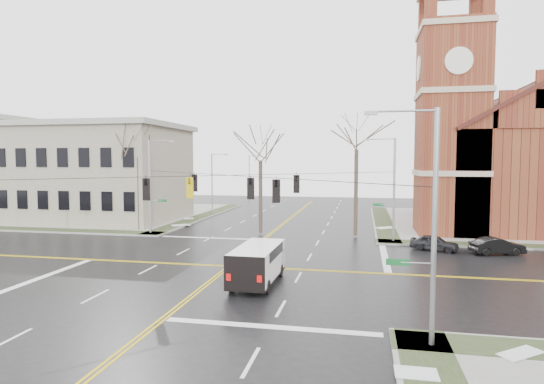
% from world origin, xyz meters
% --- Properties ---
extents(ground, '(120.00, 120.00, 0.00)m').
position_xyz_m(ground, '(0.00, 0.00, 0.00)').
color(ground, black).
rests_on(ground, ground).
extents(sidewalks, '(80.00, 80.00, 0.17)m').
position_xyz_m(sidewalks, '(0.00, 0.00, 0.08)').
color(sidewalks, gray).
rests_on(sidewalks, ground).
extents(road_markings, '(100.00, 100.00, 0.01)m').
position_xyz_m(road_markings, '(0.00, 0.00, 0.01)').
color(road_markings, gold).
rests_on(road_markings, ground).
extents(church, '(24.28, 27.48, 27.50)m').
position_xyz_m(church, '(24.76, 24.78, 8.43)').
color(church, maroon).
rests_on(church, ground).
extents(civic_building_a, '(18.00, 14.00, 11.00)m').
position_xyz_m(civic_building_a, '(-22.00, 20.00, 5.50)').
color(civic_building_a, gray).
rests_on(civic_building_a, ground).
extents(signal_pole_ne, '(2.75, 0.22, 9.00)m').
position_xyz_m(signal_pole_ne, '(11.32, 11.50, 4.95)').
color(signal_pole_ne, gray).
rests_on(signal_pole_ne, ground).
extents(signal_pole_nw, '(2.75, 0.22, 9.00)m').
position_xyz_m(signal_pole_nw, '(-11.32, 11.50, 4.95)').
color(signal_pole_nw, gray).
rests_on(signal_pole_nw, ground).
extents(signal_pole_se, '(2.75, 0.22, 9.00)m').
position_xyz_m(signal_pole_se, '(11.32, -11.50, 4.95)').
color(signal_pole_se, gray).
rests_on(signal_pole_se, ground).
extents(span_wires, '(23.02, 23.02, 0.03)m').
position_xyz_m(span_wires, '(0.00, 0.00, 6.20)').
color(span_wires, black).
rests_on(span_wires, ground).
extents(traffic_signals, '(8.21, 8.26, 1.30)m').
position_xyz_m(traffic_signals, '(-0.00, -0.67, 5.45)').
color(traffic_signals, black).
rests_on(traffic_signals, ground).
extents(streetlight_north_a, '(2.30, 0.20, 8.00)m').
position_xyz_m(streetlight_north_a, '(-10.65, 28.00, 4.47)').
color(streetlight_north_a, gray).
rests_on(streetlight_north_a, ground).
extents(streetlight_north_b, '(2.30, 0.20, 8.00)m').
position_xyz_m(streetlight_north_b, '(-10.65, 48.00, 4.47)').
color(streetlight_north_b, gray).
rests_on(streetlight_north_b, ground).
extents(cargo_van, '(2.32, 5.82, 2.20)m').
position_xyz_m(cargo_van, '(2.86, -3.62, 1.30)').
color(cargo_van, white).
rests_on(cargo_van, ground).
extents(parked_car_a, '(3.97, 2.59, 1.26)m').
position_xyz_m(parked_car_a, '(14.48, 8.39, 0.63)').
color(parked_car_a, black).
rests_on(parked_car_a, ground).
extents(parked_car_b, '(4.19, 2.34, 1.31)m').
position_xyz_m(parked_car_b, '(18.98, 7.79, 0.65)').
color(parked_car_b, black).
rests_on(parked_car_b, ground).
extents(tree_nw_far, '(4.00, 4.00, 11.06)m').
position_xyz_m(tree_nw_far, '(-13.53, 13.17, 8.01)').
color(tree_nw_far, '#332820').
rests_on(tree_nw_far, ground).
extents(tree_nw_near, '(4.00, 4.00, 10.57)m').
position_xyz_m(tree_nw_near, '(-0.92, 13.55, 7.66)').
color(tree_nw_near, '#332820').
rests_on(tree_nw_near, ground).
extents(tree_ne, '(4.00, 4.00, 12.05)m').
position_xyz_m(tree_ne, '(8.20, 13.81, 8.72)').
color(tree_ne, '#332820').
rests_on(tree_ne, ground).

